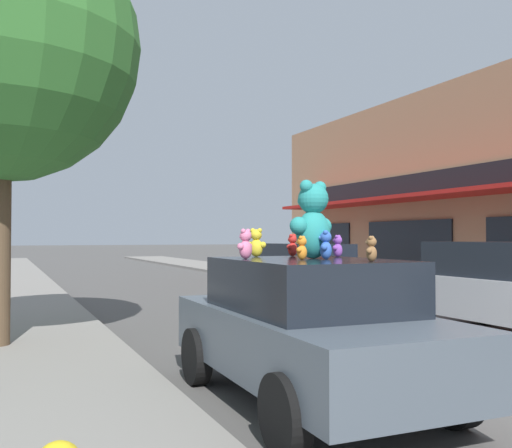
{
  "coord_description": "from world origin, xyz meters",
  "views": [
    {
      "loc": [
        -5.74,
        -4.96,
        1.81
      ],
      "look_at": [
        -2.02,
        3.39,
        2.02
      ],
      "focal_mm": 40.0,
      "sensor_mm": 36.0,
      "label": 1
    }
  ],
  "objects": [
    {
      "name": "teddy_bear_orange",
      "position": [
        -2.83,
        0.37,
        1.69
      ],
      "size": [
        0.18,
        0.17,
        0.26
      ],
      "rotation": [
        0.0,
        0.0,
        3.84
      ],
      "color": "orange",
      "rests_on": "plush_art_car"
    },
    {
      "name": "teddy_bear_blue",
      "position": [
        -2.51,
        0.42,
        1.72
      ],
      "size": [
        0.2,
        0.23,
        0.32
      ],
      "rotation": [
        0.0,
        0.0,
        4.09
      ],
      "color": "blue",
      "rests_on": "plush_art_car"
    },
    {
      "name": "teddy_bear_purple",
      "position": [
        -2.01,
        0.96,
        1.7
      ],
      "size": [
        0.19,
        0.17,
        0.27
      ],
      "rotation": [
        0.0,
        0.0,
        3.78
      ],
      "color": "purple",
      "rests_on": "plush_art_car"
    },
    {
      "name": "teddy_bear_brown",
      "position": [
        -2.41,
        -0.29,
        1.69
      ],
      "size": [
        0.18,
        0.17,
        0.26
      ],
      "rotation": [
        0.0,
        0.0,
        3.85
      ],
      "color": "olive",
      "rests_on": "plush_art_car"
    },
    {
      "name": "plush_art_car",
      "position": [
        -2.67,
        0.51,
        0.83
      ],
      "size": [
        2.05,
        4.06,
        1.57
      ],
      "rotation": [
        0.0,
        0.0,
        -0.02
      ],
      "color": "#4C5660",
      "rests_on": "ground_plane"
    },
    {
      "name": "teddy_bear_yellow",
      "position": [
        -2.88,
        1.45,
        1.74
      ],
      "size": [
        0.22,
        0.25,
        0.35
      ],
      "rotation": [
        0.0,
        0.0,
        2.2
      ],
      "color": "yellow",
      "rests_on": "plush_art_car"
    },
    {
      "name": "teddy_bear_pink",
      "position": [
        -3.28,
        0.84,
        1.73
      ],
      "size": [
        0.24,
        0.21,
        0.34
      ],
      "rotation": [
        0.0,
        0.0,
        3.73
      ],
      "color": "pink",
      "rests_on": "plush_art_car"
    },
    {
      "name": "parked_car_far_center",
      "position": [
        2.63,
        2.55,
        0.92
      ],
      "size": [
        1.9,
        4.65,
        1.73
      ],
      "color": "#B7B7BC",
      "rests_on": "ground_plane"
    },
    {
      "name": "parked_car_far_right",
      "position": [
        2.63,
        10.21,
        0.89
      ],
      "size": [
        1.99,
        4.6,
        1.62
      ],
      "color": "#1E4793",
      "rests_on": "ground_plane"
    },
    {
      "name": "teddy_bear_giant",
      "position": [
        -2.53,
        0.65,
        1.99
      ],
      "size": [
        0.67,
        0.49,
        0.88
      ],
      "rotation": [
        0.0,
        0.0,
        3.52
      ],
      "color": "teal",
      "rests_on": "plush_art_car"
    },
    {
      "name": "teddy_bear_red",
      "position": [
        -2.36,
        1.48,
        1.71
      ],
      "size": [
        0.21,
        0.18,
        0.28
      ],
      "rotation": [
        0.0,
        0.0,
        3.73
      ],
      "color": "red",
      "rests_on": "plush_art_car"
    }
  ]
}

